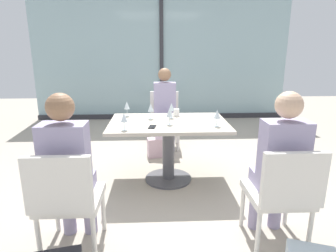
% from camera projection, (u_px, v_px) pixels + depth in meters
% --- Properties ---
extents(ground_plane, '(12.00, 12.00, 0.00)m').
position_uv_depth(ground_plane, '(168.00, 179.00, 3.54)').
color(ground_plane, '#A89E8E').
extents(window_wall_backdrop, '(5.52, 0.10, 2.70)m').
position_uv_depth(window_wall_backdrop, '(162.00, 64.00, 6.30)').
color(window_wall_backdrop, '#98B7BC').
rests_on(window_wall_backdrop, ground_plane).
extents(dining_table_main, '(1.36, 0.91, 0.73)m').
position_uv_depth(dining_table_main, '(168.00, 136.00, 3.39)').
color(dining_table_main, '#BCB29E').
rests_on(dining_table_main, ground_plane).
extents(chair_near_window, '(0.46, 0.51, 0.87)m').
position_uv_depth(chair_near_window, '(165.00, 116.00, 4.64)').
color(chair_near_window, silver).
rests_on(chair_near_window, ground_plane).
extents(chair_front_left, '(0.46, 0.50, 0.87)m').
position_uv_depth(chair_front_left, '(67.00, 196.00, 2.14)').
color(chair_front_left, silver).
rests_on(chair_front_left, ground_plane).
extents(chair_front_right, '(0.46, 0.50, 0.87)m').
position_uv_depth(chair_front_right, '(282.00, 191.00, 2.21)').
color(chair_front_right, silver).
rests_on(chair_front_right, ground_plane).
extents(person_near_window, '(0.34, 0.39, 1.26)m').
position_uv_depth(person_near_window, '(165.00, 105.00, 4.48)').
color(person_near_window, '#9E93B7').
rests_on(person_near_window, ground_plane).
extents(person_front_left, '(0.34, 0.39, 1.26)m').
position_uv_depth(person_front_left, '(69.00, 165.00, 2.19)').
color(person_front_left, '#9E93B7').
rests_on(person_front_left, ground_plane).
extents(person_front_right, '(0.34, 0.39, 1.26)m').
position_uv_depth(person_front_right, '(279.00, 161.00, 2.26)').
color(person_front_right, '#9E93B7').
rests_on(person_front_right, ground_plane).
extents(wine_glass_0, '(0.07, 0.07, 0.18)m').
position_uv_depth(wine_glass_0, '(127.00, 106.00, 3.59)').
color(wine_glass_0, silver).
rests_on(wine_glass_0, dining_table_main).
extents(wine_glass_1, '(0.07, 0.07, 0.18)m').
position_uv_depth(wine_glass_1, '(171.00, 107.00, 3.49)').
color(wine_glass_1, silver).
rests_on(wine_glass_1, dining_table_main).
extents(wine_glass_2, '(0.07, 0.07, 0.18)m').
position_uv_depth(wine_glass_2, '(217.00, 114.00, 3.11)').
color(wine_glass_2, silver).
rests_on(wine_glass_2, dining_table_main).
extents(wine_glass_3, '(0.07, 0.07, 0.18)m').
position_uv_depth(wine_glass_3, '(169.00, 113.00, 3.18)').
color(wine_glass_3, silver).
rests_on(wine_glass_3, dining_table_main).
extents(wine_glass_4, '(0.07, 0.07, 0.18)m').
position_uv_depth(wine_glass_4, '(151.00, 108.00, 3.45)').
color(wine_glass_4, silver).
rests_on(wine_glass_4, dining_table_main).
extents(wine_glass_5, '(0.07, 0.07, 0.18)m').
position_uv_depth(wine_glass_5, '(124.00, 118.00, 2.97)').
color(wine_glass_5, silver).
rests_on(wine_glass_5, dining_table_main).
extents(coffee_cup, '(0.08, 0.08, 0.09)m').
position_uv_depth(coffee_cup, '(176.00, 112.00, 3.62)').
color(coffee_cup, white).
rests_on(coffee_cup, dining_table_main).
extents(cell_phone_on_table, '(0.09, 0.15, 0.01)m').
position_uv_depth(cell_phone_on_table, '(152.00, 127.00, 3.11)').
color(cell_phone_on_table, black).
rests_on(cell_phone_on_table, dining_table_main).
extents(handbag_0, '(0.32, 0.21, 0.28)m').
position_uv_depth(handbag_0, '(158.00, 147.00, 4.25)').
color(handbag_0, beige).
rests_on(handbag_0, ground_plane).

